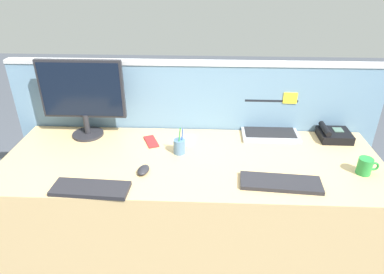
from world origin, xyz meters
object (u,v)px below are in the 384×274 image
(desk_phone, at_px, (333,135))
(cell_phone_red_case, at_px, (151,142))
(laptop, at_px, (270,125))
(computer_mouse_right_hand, at_px, (143,170))
(cell_phone_white_slab, at_px, (188,140))
(pen_cup, at_px, (179,146))
(coffee_mug, at_px, (365,166))
(keyboard_main, at_px, (91,189))
(keyboard_spare, at_px, (281,183))
(desktop_monitor, at_px, (82,94))

(desk_phone, xyz_separation_m, cell_phone_red_case, (-1.16, -0.10, -0.03))
(laptop, xyz_separation_m, computer_mouse_right_hand, (-0.76, -0.51, -0.04))
(desk_phone, bearing_deg, cell_phone_white_slab, -175.54)
(pen_cup, distance_m, coffee_mug, 1.03)
(laptop, bearing_deg, cell_phone_red_case, -167.55)
(keyboard_main, xyz_separation_m, pen_cup, (0.42, 0.39, 0.04))
(laptop, height_order, keyboard_main, laptop)
(cell_phone_white_slab, bearing_deg, keyboard_spare, -33.27)
(computer_mouse_right_hand, relative_size, coffee_mug, 0.87)
(cell_phone_white_slab, distance_m, coffee_mug, 1.03)
(laptop, height_order, keyboard_spare, laptop)
(laptop, distance_m, cell_phone_white_slab, 0.56)
(cell_phone_red_case, distance_m, coffee_mug, 1.24)
(cell_phone_white_slab, bearing_deg, cell_phone_red_case, -165.73)
(cell_phone_red_case, bearing_deg, coffee_mug, -36.61)
(cell_phone_red_case, bearing_deg, cell_phone_white_slab, -16.69)
(desktop_monitor, bearing_deg, coffee_mug, -13.07)
(keyboard_spare, height_order, pen_cup, pen_cup)
(keyboard_spare, bearing_deg, cell_phone_white_slab, 142.95)
(computer_mouse_right_hand, bearing_deg, laptop, 43.40)
(laptop, xyz_separation_m, desk_phone, (0.40, -0.07, -0.03))
(desktop_monitor, height_order, keyboard_main, desktop_monitor)
(desktop_monitor, distance_m, cell_phone_red_case, 0.52)
(pen_cup, height_order, coffee_mug, pen_cup)
(desk_phone, height_order, computer_mouse_right_hand, desk_phone)
(keyboard_main, bearing_deg, laptop, 37.13)
(keyboard_spare, relative_size, cell_phone_red_case, 2.66)
(laptop, relative_size, cell_phone_red_case, 2.36)
(keyboard_spare, distance_m, pen_cup, 0.62)
(laptop, distance_m, pen_cup, 0.65)
(laptop, distance_m, keyboard_spare, 0.59)
(desk_phone, distance_m, pen_cup, 1.00)
(pen_cup, height_order, cell_phone_red_case, pen_cup)
(keyboard_spare, xyz_separation_m, cell_phone_red_case, (-0.73, 0.42, -0.01))
(keyboard_main, distance_m, cell_phone_white_slab, 0.71)
(cell_phone_red_case, bearing_deg, computer_mouse_right_hand, -111.26)
(keyboard_main, bearing_deg, cell_phone_white_slab, 52.18)
(laptop, relative_size, coffee_mug, 3.17)
(desktop_monitor, relative_size, laptop, 1.44)
(pen_cup, bearing_deg, cell_phone_red_case, 146.39)
(desk_phone, distance_m, keyboard_spare, 0.67)
(keyboard_main, distance_m, pen_cup, 0.57)
(desktop_monitor, bearing_deg, laptop, 4.05)
(desktop_monitor, bearing_deg, cell_phone_red_case, -11.11)
(pen_cup, bearing_deg, desktop_monitor, 161.24)
(desk_phone, xyz_separation_m, coffee_mug, (0.04, -0.39, 0.02))
(computer_mouse_right_hand, distance_m, cell_phone_white_slab, 0.43)
(pen_cup, height_order, cell_phone_white_slab, pen_cup)
(laptop, bearing_deg, keyboard_spare, -92.90)
(pen_cup, bearing_deg, cell_phone_white_slab, 74.67)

